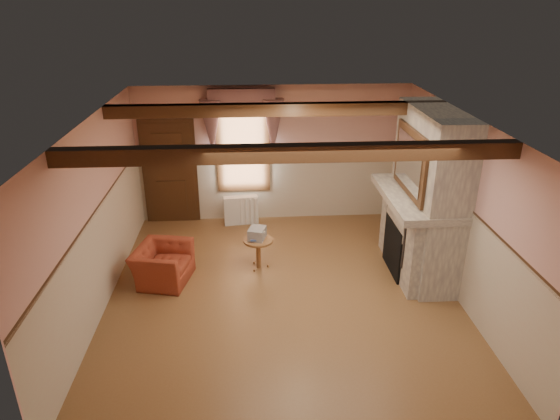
{
  "coord_description": "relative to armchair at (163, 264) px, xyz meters",
  "views": [
    {
      "loc": [
        -0.47,
        -6.79,
        4.41
      ],
      "look_at": [
        0.01,
        0.8,
        1.11
      ],
      "focal_mm": 32.0,
      "sensor_mm": 36.0,
      "label": 1
    }
  ],
  "objects": [
    {
      "name": "overmantel_mirror",
      "position": [
        4.01,
        0.08,
        1.66
      ],
      "size": [
        0.06,
        1.44,
        1.04
      ],
      "primitive_type": "cube",
      "color": "silver",
      "rests_on": "fireplace"
    },
    {
      "name": "wall_back",
      "position": [
        1.95,
        2.48,
        1.09
      ],
      "size": [
        5.5,
        0.02,
        2.8
      ],
      "primitive_type": "cube",
      "color": "#D19A90",
      "rests_on": "floor"
    },
    {
      "name": "wall_right",
      "position": [
        4.7,
        -0.52,
        1.09
      ],
      "size": [
        0.02,
        6.0,
        2.8
      ],
      "primitive_type": "cube",
      "color": "#D19A90",
      "rests_on": "floor"
    },
    {
      "name": "ceiling",
      "position": [
        1.95,
        -0.52,
        2.49
      ],
      "size": [
        5.5,
        6.0,
        0.01
      ],
      "primitive_type": "cube",
      "color": "silver",
      "rests_on": "wall_back"
    },
    {
      "name": "oil_lamp",
      "position": [
        4.2,
        0.64,
        1.25
      ],
      "size": [
        0.11,
        0.11,
        0.28
      ],
      "primitive_type": "cylinder",
      "color": "#C07C36",
      "rests_on": "mantel"
    },
    {
      "name": "armchair",
      "position": [
        0.0,
        0.0,
        0.0
      ],
      "size": [
        1.01,
        1.1,
        0.61
      ],
      "primitive_type": "imported",
      "rotation": [
        0.0,
        0.0,
        1.35
      ],
      "color": "maroon",
      "rests_on": "floor"
    },
    {
      "name": "floor",
      "position": [
        1.95,
        -0.52,
        -0.31
      ],
      "size": [
        5.5,
        6.0,
        0.01
      ],
      "primitive_type": "cube",
      "color": "brown",
      "rests_on": "ground"
    },
    {
      "name": "wainscot",
      "position": [
        1.95,
        -0.52,
        0.44
      ],
      "size": [
        5.5,
        6.0,
        1.5
      ],
      "primitive_type": null,
      "color": "#BDB398",
      "rests_on": "floor"
    },
    {
      "name": "mantel",
      "position": [
        4.2,
        0.08,
        1.05
      ],
      "size": [
        1.05,
        2.05,
        0.12
      ],
      "primitive_type": "cube",
      "color": "gray",
      "rests_on": "fireplace"
    },
    {
      "name": "fireplace",
      "position": [
        4.38,
        0.08,
        1.09
      ],
      "size": [
        0.85,
        2.0,
        2.8
      ],
      "primitive_type": "cube",
      "color": "gray",
      "rests_on": "floor"
    },
    {
      "name": "jar_yellow",
      "position": [
        4.2,
        -0.28,
        1.17
      ],
      "size": [
        0.06,
        0.06,
        0.12
      ],
      "primitive_type": "cylinder",
      "color": "gold",
      "rests_on": "mantel"
    },
    {
      "name": "book_stack",
      "position": [
        1.58,
        0.35,
        0.34
      ],
      "size": [
        0.34,
        0.38,
        0.2
      ],
      "primitive_type": "cube",
      "rotation": [
        0.0,
        0.0,
        -0.28
      ],
      "color": "#B7AD8C",
      "rests_on": "side_table"
    },
    {
      "name": "candle_red",
      "position": [
        4.2,
        -0.65,
        1.19
      ],
      "size": [
        0.06,
        0.06,
        0.16
      ],
      "primitive_type": "cylinder",
      "color": "#A52C14",
      "rests_on": "mantel"
    },
    {
      "name": "bowl",
      "position": [
        4.2,
        0.19,
        1.15
      ],
      "size": [
        0.31,
        0.31,
        0.08
      ],
      "primitive_type": "imported",
      "color": "brown",
      "rests_on": "mantel"
    },
    {
      "name": "door",
      "position": [
        -0.15,
        2.42,
        0.74
      ],
      "size": [
        1.1,
        0.1,
        2.1
      ],
      "primitive_type": "cube",
      "color": "black",
      "rests_on": "floor"
    },
    {
      "name": "window",
      "position": [
        1.35,
        2.45,
        1.34
      ],
      "size": [
        1.06,
        0.08,
        2.02
      ],
      "primitive_type": "cube",
      "color": "white",
      "rests_on": "wall_back"
    },
    {
      "name": "radiator",
      "position": [
        1.28,
        2.18,
        -0.01
      ],
      "size": [
        0.72,
        0.26,
        0.6
      ],
      "primitive_type": "cube",
      "rotation": [
        0.0,
        0.0,
        0.11
      ],
      "color": "silver",
      "rests_on": "floor"
    },
    {
      "name": "wall_left",
      "position": [
        -0.8,
        -0.52,
        1.09
      ],
      "size": [
        0.02,
        6.0,
        2.8
      ],
      "primitive_type": "cube",
      "color": "#D19A90",
      "rests_on": "floor"
    },
    {
      "name": "side_table",
      "position": [
        1.59,
        0.33,
        -0.03
      ],
      "size": [
        0.66,
        0.66,
        0.55
      ],
      "primitive_type": "cylinder",
      "rotation": [
        0.0,
        0.0,
        -0.35
      ],
      "color": "brown",
      "rests_on": "floor"
    },
    {
      "name": "ceiling_beam_back",
      "position": [
        1.95,
        0.68,
        2.39
      ],
      "size": [
        5.5,
        0.18,
        0.2
      ],
      "primitive_type": "cube",
      "color": "black",
      "rests_on": "ceiling"
    },
    {
      "name": "firebox",
      "position": [
        3.95,
        0.08,
        0.14
      ],
      "size": [
        0.2,
        0.95,
        0.9
      ],
      "primitive_type": "cube",
      "color": "black",
      "rests_on": "floor"
    },
    {
      "name": "wall_front",
      "position": [
        1.95,
        -3.52,
        1.09
      ],
      "size": [
        5.5,
        0.02,
        2.8
      ],
      "primitive_type": "cube",
      "color": "#D19A90",
      "rests_on": "floor"
    },
    {
      "name": "chair_rail",
      "position": [
        1.95,
        -0.52,
        1.19
      ],
      "size": [
        5.5,
        6.0,
        0.08
      ],
      "primitive_type": null,
      "color": "black",
      "rests_on": "wainscot"
    },
    {
      "name": "ceiling_beam_front",
      "position": [
        1.95,
        -1.72,
        2.39
      ],
      "size": [
        5.5,
        0.18,
        0.2
      ],
      "primitive_type": "cube",
      "color": "black",
      "rests_on": "ceiling"
    },
    {
      "name": "window_drapes",
      "position": [
        1.35,
        2.36,
        1.94
      ],
      "size": [
        1.3,
        0.14,
        1.4
      ],
      "primitive_type": "cube",
      "color": "gray",
      "rests_on": "wall_back"
    },
    {
      "name": "mantel_clock",
      "position": [
        4.2,
        0.89,
        1.21
      ],
      "size": [
        0.14,
        0.24,
        0.2
      ],
      "primitive_type": "cube",
      "color": "black",
      "rests_on": "mantel"
    }
  ]
}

